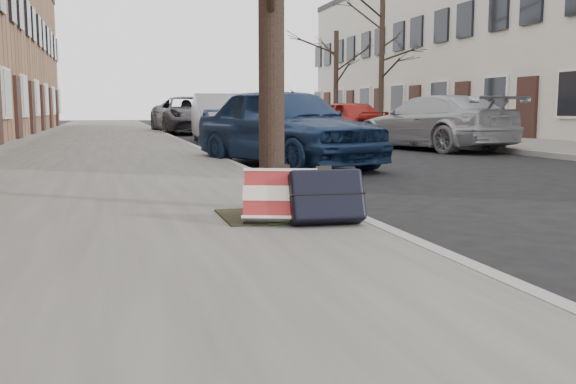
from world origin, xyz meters
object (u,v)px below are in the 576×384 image
object	(u,v)px
suitcase_red	(280,197)
suitcase_navy	(326,196)
car_near_front	(286,126)
car_near_mid	(222,118)

from	to	relation	value
suitcase_red	suitcase_navy	xyz separation A→B (m)	(0.34, -0.14, 0.01)
suitcase_navy	car_near_front	xyz separation A→B (m)	(1.43, 6.50, 0.39)
car_near_mid	suitcase_red	bearing A→B (deg)	-94.58
car_near_front	car_near_mid	world-z (taller)	car_near_mid
suitcase_red	car_near_front	xyz separation A→B (m)	(1.78, 6.36, 0.40)
suitcase_navy	car_near_mid	distance (m)	15.34
suitcase_red	suitcase_navy	size ratio (longest dim) A/B	0.97
car_near_front	car_near_mid	xyz separation A→B (m)	(0.30, 8.73, 0.03)
suitcase_navy	car_near_mid	xyz separation A→B (m)	(1.73, 15.24, 0.42)
suitcase_red	car_near_front	world-z (taller)	car_near_front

